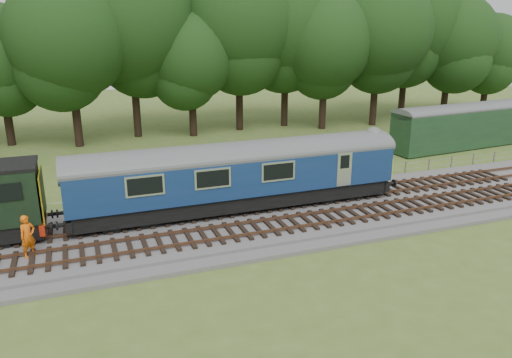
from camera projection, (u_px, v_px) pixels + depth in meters
name	position (u px, v px, depth m)	size (l,w,h in m)	color
ground	(271.00, 221.00, 27.14)	(120.00, 120.00, 0.00)	#496525
ballast	(271.00, 218.00, 27.09)	(70.00, 7.00, 0.35)	#4C4C4F
track_north	(262.00, 205.00, 28.27)	(67.20, 2.40, 0.21)	black
track_south	(283.00, 224.00, 25.59)	(67.20, 2.40, 0.21)	black
fence	(244.00, 195.00, 31.16)	(64.00, 0.12, 1.00)	#6B6054
tree_line	(183.00, 137.00, 46.81)	(70.00, 8.00, 18.00)	black
dmu_railcar	(238.00, 170.00, 27.14)	(18.05, 2.86, 3.88)	black
worker	(28.00, 236.00, 21.93)	(0.71, 0.47, 1.95)	#ED5F0C
parked_coach	(467.00, 123.00, 42.43)	(14.68, 3.74, 3.71)	#17321D
shed	(449.00, 125.00, 45.20)	(4.35, 4.35, 2.75)	#17321D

